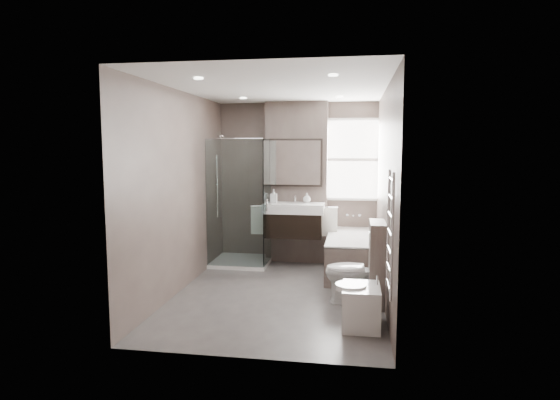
% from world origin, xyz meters
% --- Properties ---
extents(room, '(2.70, 3.90, 2.70)m').
position_xyz_m(room, '(0.00, 0.00, 1.30)').
color(room, '#4B4644').
rests_on(room, ground).
extents(vanity_pier, '(1.00, 0.25, 2.60)m').
position_xyz_m(vanity_pier, '(0.00, 1.77, 1.30)').
color(vanity_pier, brown).
rests_on(vanity_pier, ground).
extents(vanity, '(0.95, 0.47, 0.66)m').
position_xyz_m(vanity, '(0.00, 1.43, 0.74)').
color(vanity, black).
rests_on(vanity, vanity_pier).
extents(mirror_cabinet, '(0.86, 0.08, 0.76)m').
position_xyz_m(mirror_cabinet, '(0.00, 1.61, 1.63)').
color(mirror_cabinet, black).
rests_on(mirror_cabinet, vanity_pier).
extents(towel_left, '(0.24, 0.06, 0.44)m').
position_xyz_m(towel_left, '(-0.56, 1.40, 0.72)').
color(towel_left, white).
rests_on(towel_left, vanity_pier).
extents(towel_right, '(0.24, 0.06, 0.44)m').
position_xyz_m(towel_right, '(0.56, 1.40, 0.72)').
color(towel_right, white).
rests_on(towel_right, vanity_pier).
extents(shower_enclosure, '(0.90, 0.90, 2.00)m').
position_xyz_m(shower_enclosure, '(-0.75, 1.35, 0.49)').
color(shower_enclosure, white).
rests_on(shower_enclosure, ground).
extents(bathtub, '(0.75, 1.60, 0.57)m').
position_xyz_m(bathtub, '(0.92, 1.10, 0.32)').
color(bathtub, brown).
rests_on(bathtub, ground).
extents(window, '(0.98, 0.06, 1.33)m').
position_xyz_m(window, '(0.90, 1.88, 1.68)').
color(window, white).
rests_on(window, room).
extents(toilet, '(0.77, 0.47, 0.76)m').
position_xyz_m(toilet, '(0.97, -0.21, 0.38)').
color(toilet, white).
rests_on(toilet, ground).
extents(cistern_box, '(0.19, 0.55, 1.00)m').
position_xyz_m(cistern_box, '(1.21, -0.25, 0.50)').
color(cistern_box, brown).
rests_on(cistern_box, ground).
extents(bidet, '(0.46, 0.54, 0.56)m').
position_xyz_m(bidet, '(1.01, -0.98, 0.23)').
color(bidet, white).
rests_on(bidet, ground).
extents(towel_radiator, '(0.03, 0.49, 1.10)m').
position_xyz_m(towel_radiator, '(1.25, -1.60, 1.12)').
color(towel_radiator, silver).
rests_on(towel_radiator, room).
extents(soap_bottle_a, '(0.10, 0.10, 0.22)m').
position_xyz_m(soap_bottle_a, '(-0.32, 1.42, 1.11)').
color(soap_bottle_a, white).
rests_on(soap_bottle_a, vanity).
extents(soap_bottle_b, '(0.12, 0.12, 0.16)m').
position_xyz_m(soap_bottle_b, '(0.19, 1.54, 1.08)').
color(soap_bottle_b, white).
rests_on(soap_bottle_b, vanity).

